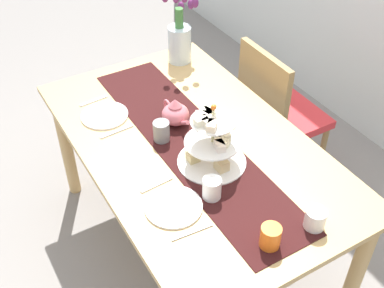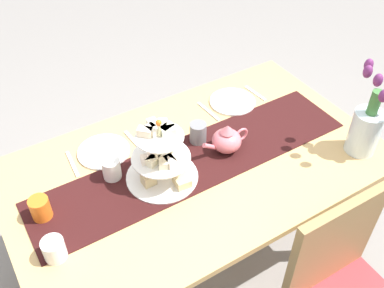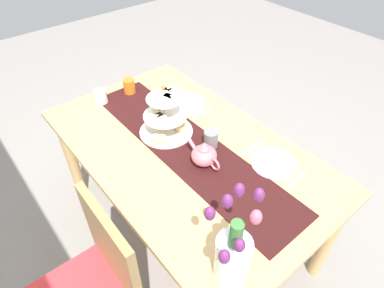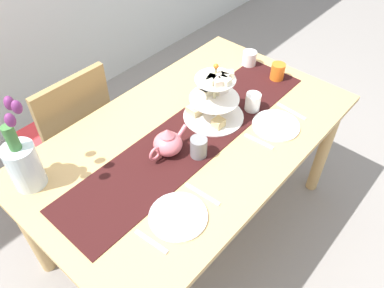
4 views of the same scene
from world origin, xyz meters
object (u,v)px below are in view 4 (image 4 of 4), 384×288
object	(u,v)px
knife_left	(202,194)
fork_right	(259,141)
tulip_vase	(21,159)
knife_right	(291,111)
mug_orange	(278,72)
dinner_plate_left	(178,216)
dinner_plate_right	(276,125)
teapot	(168,143)
chair_left	(71,131)
cream_jug	(249,58)
tiered_cake_stand	(214,99)
mug_grey	(199,147)
fork_left	(151,242)
mug_white_text	(253,102)
dining_table	(191,149)

from	to	relation	value
knife_left	fork_right	xyz separation A→B (m)	(0.41, 0.00, 0.00)
tulip_vase	knife_right	size ratio (longest dim) A/B	2.52
fork_right	mug_orange	bearing A→B (deg)	23.56
dinner_plate_left	dinner_plate_right	world-z (taller)	same
knife_left	mug_orange	distance (m)	0.92
teapot	dinner_plate_right	bearing A→B (deg)	-29.82
chair_left	cream_jug	distance (m)	1.11
knife_right	chair_left	bearing A→B (deg)	125.64
dinner_plate_left	mug_orange	world-z (taller)	mug_orange
tiered_cake_stand	mug_grey	size ratio (longest dim) A/B	3.20
fork_left	tiered_cake_stand	bearing A→B (deg)	21.49
fork_right	mug_orange	xyz separation A→B (m)	(0.48, 0.21, 0.04)
tiered_cake_stand	knife_right	size ratio (longest dim) A/B	1.79
knife_right	dinner_plate_left	bearing A→B (deg)	180.00
teapot	fork_right	xyz separation A→B (m)	(0.33, -0.27, -0.06)
tulip_vase	mug_grey	size ratio (longest dim) A/B	4.52
dinner_plate_right	cream_jug	bearing A→B (deg)	49.14
knife_left	fork_right	distance (m)	0.41
knife_left	dinner_plate_right	world-z (taller)	dinner_plate_right
cream_jug	fork_left	world-z (taller)	cream_jug
cream_jug	mug_orange	bearing A→B (deg)	-94.31
knife_left	mug_white_text	xyz separation A→B (m)	(0.58, 0.16, 0.04)
fork_right	mug_white_text	bearing A→B (deg)	42.92
tulip_vase	mug_orange	distance (m)	1.37
tiered_cake_stand	mug_white_text	world-z (taller)	tiered_cake_stand
cream_jug	knife_right	bearing A→B (deg)	-117.07
chair_left	cream_jug	xyz separation A→B (m)	(0.91, -0.57, 0.28)
fork_left	knife_right	bearing A→B (deg)	0.00
tiered_cake_stand	knife_right	xyz separation A→B (m)	(0.29, -0.27, -0.11)
fork_right	mug_white_text	size ratio (longest dim) A/B	1.58
dinner_plate_right	mug_orange	size ratio (longest dim) A/B	2.42
mug_white_text	teapot	bearing A→B (deg)	167.52
dinner_plate_left	tiered_cake_stand	bearing A→B (deg)	26.45
tulip_vase	fork_right	world-z (taller)	tulip_vase
dining_table	tiered_cake_stand	world-z (taller)	tiered_cake_stand
chair_left	dinner_plate_left	distance (m)	1.02
teapot	mug_white_text	xyz separation A→B (m)	(0.50, -0.11, -0.01)
dinner_plate_right	mug_orange	bearing A→B (deg)	31.89
cream_jug	knife_right	world-z (taller)	cream_jug
fork_right	mug_orange	distance (m)	0.53
knife_left	dinner_plate_right	distance (m)	0.55
tulip_vase	mug_white_text	distance (m)	1.09
tiered_cake_stand	dinner_plate_left	bearing A→B (deg)	-153.55
chair_left	mug_white_text	xyz separation A→B (m)	(0.58, -0.82, 0.29)
mug_white_text	chair_left	bearing A→B (deg)	125.49
mug_grey	fork_left	bearing A→B (deg)	-160.86
mug_orange	fork_left	bearing A→B (deg)	-169.88
fork_left	mug_white_text	world-z (taller)	mug_white_text
teapot	dinner_plate_left	world-z (taller)	teapot
dinner_plate_left	mug_grey	xyz separation A→B (m)	(0.30, 0.16, 0.05)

